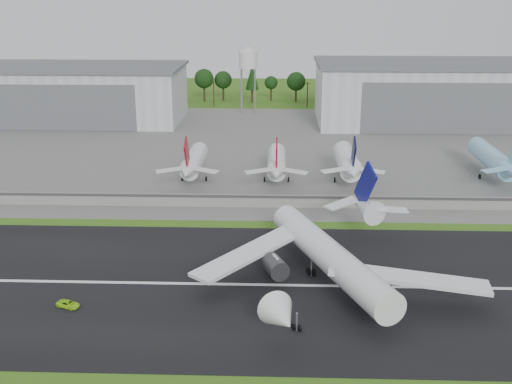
{
  "coord_description": "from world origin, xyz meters",
  "views": [
    {
      "loc": [
        8.61,
        -100.5,
        53.99
      ],
      "look_at": [
        3.61,
        40.0,
        9.0
      ],
      "focal_mm": 45.0,
      "sensor_mm": 36.0,
      "label": 1
    }
  ],
  "objects_px": {
    "parked_jet_navy": "(348,163)",
    "main_airliner": "(329,263)",
    "parked_jet_skyblue": "(495,160)",
    "parked_jet_red_a": "(193,163)",
    "parked_jet_red_b": "(277,163)",
    "ground_vehicle": "(68,304)"
  },
  "relations": [
    {
      "from": "parked_jet_red_b",
      "to": "ground_vehicle",
      "type": "bearing_deg",
      "value": -115.38
    },
    {
      "from": "main_airliner",
      "to": "parked_jet_navy",
      "type": "bearing_deg",
      "value": -119.87
    },
    {
      "from": "main_airliner",
      "to": "parked_jet_red_b",
      "type": "height_order",
      "value": "main_airliner"
    },
    {
      "from": "ground_vehicle",
      "to": "parked_jet_red_b",
      "type": "height_order",
      "value": "parked_jet_red_b"
    },
    {
      "from": "main_airliner",
      "to": "parked_jet_red_a",
      "type": "relative_size",
      "value": 1.83
    },
    {
      "from": "main_airliner",
      "to": "parked_jet_red_b",
      "type": "relative_size",
      "value": 1.83
    },
    {
      "from": "main_airliner",
      "to": "parked_jet_skyblue",
      "type": "bearing_deg",
      "value": -147.67
    },
    {
      "from": "main_airliner",
      "to": "parked_jet_red_b",
      "type": "distance_m",
      "value": 67.69
    },
    {
      "from": "ground_vehicle",
      "to": "parked_jet_navy",
      "type": "distance_m",
      "value": 95.58
    },
    {
      "from": "ground_vehicle",
      "to": "parked_jet_navy",
      "type": "bearing_deg",
      "value": -15.24
    },
    {
      "from": "parked_jet_navy",
      "to": "main_airliner",
      "type": "bearing_deg",
      "value": -98.75
    },
    {
      "from": "parked_jet_navy",
      "to": "parked_jet_skyblue",
      "type": "relative_size",
      "value": 0.84
    },
    {
      "from": "parked_jet_red_a",
      "to": "parked_jet_red_b",
      "type": "distance_m",
      "value": 24.01
    },
    {
      "from": "parked_jet_red_b",
      "to": "parked_jet_skyblue",
      "type": "relative_size",
      "value": 0.84
    },
    {
      "from": "main_airliner",
      "to": "parked_jet_red_a",
      "type": "bearing_deg",
      "value": -84.14
    },
    {
      "from": "main_airliner",
      "to": "parked_jet_navy",
      "type": "xyz_separation_m",
      "value": [
        10.31,
        66.99,
        1.45
      ]
    },
    {
      "from": "main_airliner",
      "to": "parked_jet_navy",
      "type": "height_order",
      "value": "main_airliner"
    },
    {
      "from": "parked_jet_navy",
      "to": "parked_jet_skyblue",
      "type": "xyz_separation_m",
      "value": [
        43.05,
        4.99,
        -0.12
      ]
    },
    {
      "from": "main_airliner",
      "to": "parked_jet_red_a",
      "type": "distance_m",
      "value": 75.12
    },
    {
      "from": "parked_jet_red_a",
      "to": "ground_vehicle",
      "type": "bearing_deg",
      "value": -99.15
    },
    {
      "from": "parked_jet_red_a",
      "to": "parked_jet_navy",
      "type": "xyz_separation_m",
      "value": [
        44.39,
        0.06,
        0.36
      ]
    },
    {
      "from": "main_airliner",
      "to": "ground_vehicle",
      "type": "bearing_deg",
      "value": -9.29
    }
  ]
}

